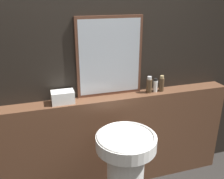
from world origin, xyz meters
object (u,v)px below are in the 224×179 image
(shampoo_bottle, at_px, (149,85))
(lotion_bottle, at_px, (161,84))
(pedestal_sink, at_px, (125,172))
(towel_stack, at_px, (63,97))
(conditioner_bottle, at_px, (155,86))
(mirror, at_px, (110,57))

(shampoo_bottle, height_order, lotion_bottle, shampoo_bottle)
(pedestal_sink, bearing_deg, towel_stack, 132.12)
(towel_stack, bearing_deg, conditioner_bottle, 0.00)
(conditioner_bottle, xyz_separation_m, lotion_bottle, (0.06, 0.00, 0.01))
(pedestal_sink, xyz_separation_m, conditioner_bottle, (0.47, 0.47, 0.55))
(pedestal_sink, distance_m, shampoo_bottle, 0.83)
(lotion_bottle, bearing_deg, towel_stack, 180.00)
(towel_stack, relative_size, conditioner_bottle, 1.44)
(shampoo_bottle, bearing_deg, lotion_bottle, 0.00)
(towel_stack, relative_size, shampoo_bottle, 1.20)
(mirror, height_order, conditioner_bottle, mirror)
(towel_stack, height_order, lotion_bottle, lotion_bottle)
(pedestal_sink, bearing_deg, conditioner_bottle, 44.93)
(pedestal_sink, distance_m, mirror, 1.00)
(conditioner_bottle, height_order, lotion_bottle, lotion_bottle)
(conditioner_bottle, bearing_deg, shampoo_bottle, 180.00)
(mirror, height_order, lotion_bottle, mirror)
(pedestal_sink, xyz_separation_m, shampoo_bottle, (0.40, 0.47, 0.56))
(mirror, distance_m, shampoo_bottle, 0.48)
(pedestal_sink, bearing_deg, shampoo_bottle, 49.37)
(conditioner_bottle, bearing_deg, towel_stack, 180.00)
(shampoo_bottle, bearing_deg, mirror, 169.52)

